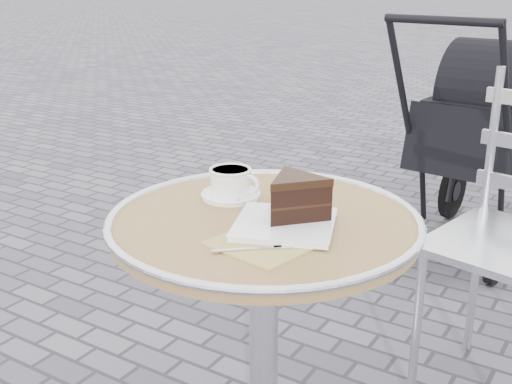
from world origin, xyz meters
The scene contains 4 objects.
cafe_table centered at (0.00, 0.00, 0.57)m, with size 0.72×0.72×0.74m.
cappuccino_set centered at (-0.14, 0.08, 0.76)m, with size 0.16×0.14×0.07m.
cake_plate_set centered at (0.08, -0.01, 0.78)m, with size 0.27×0.35×0.11m.
baby_stroller centered at (0.07, 1.88, 0.50)m, with size 0.59×1.11×1.11m.
Camera 1 is at (0.71, -1.16, 1.26)m, focal length 45.00 mm.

